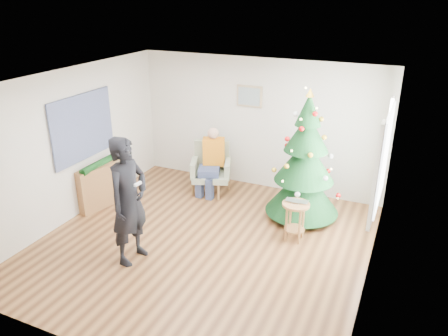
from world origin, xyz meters
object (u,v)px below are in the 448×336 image
at_px(stool, 295,221).
at_px(armchair, 211,174).
at_px(console, 101,185).
at_px(christmas_tree, 305,162).
at_px(standing_man, 129,201).

distance_m(stool, armchair, 2.31).
relative_size(stool, console, 0.66).
relative_size(christmas_tree, standing_man, 1.20).
height_order(christmas_tree, armchair, christmas_tree).
height_order(armchair, console, armchair).
height_order(armchair, standing_man, standing_man).
bearing_deg(console, armchair, 56.12).
xyz_separation_m(christmas_tree, armchair, (-1.93, 0.31, -0.68)).
xyz_separation_m(standing_man, console, (-1.56, 1.24, -0.56)).
xyz_separation_m(christmas_tree, console, (-3.53, -1.07, -0.64)).
distance_m(stool, console, 3.63).
distance_m(christmas_tree, standing_man, 3.04).
height_order(stool, standing_man, standing_man).
xyz_separation_m(armchair, console, (-1.60, -1.38, 0.03)).
height_order(stool, armchair, armchair).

